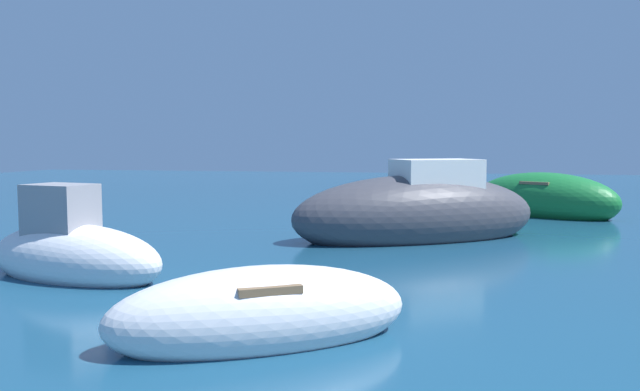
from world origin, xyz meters
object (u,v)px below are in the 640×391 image
moored_boat_3 (73,253)px  moored_boat_8 (261,314)px  moored_boat_1 (544,200)px  moored_boat_5 (418,213)px

moored_boat_3 → moored_boat_8: (3.81, -2.39, -0.10)m
moored_boat_1 → moored_boat_8: moored_boat_1 is taller
moored_boat_8 → moored_boat_5: bearing=49.9°
moored_boat_1 → moored_boat_8: 13.69m
moored_boat_5 → moored_boat_8: moored_boat_5 is taller
moored_boat_1 → moored_boat_3: bearing=-96.8°
moored_boat_3 → moored_boat_5: 7.27m
moored_boat_1 → moored_boat_3: moored_boat_3 is taller
moored_boat_1 → moored_boat_8: (-4.68, -12.87, -0.16)m
moored_boat_1 → moored_boat_8: size_ratio=1.36×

